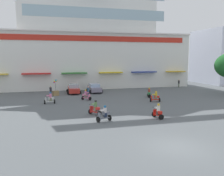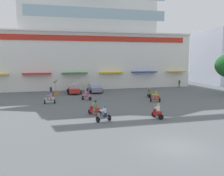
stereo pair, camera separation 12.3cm
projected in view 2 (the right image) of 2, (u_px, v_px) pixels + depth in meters
The scene contains 15 objects.
ground_plane at pixel (120, 108), 28.31m from camera, with size 128.00×128.00×0.00m, color #595F62.
colonial_building at pixel (88, 41), 49.70m from camera, with size 39.51×17.83×21.25m.
parked_car_0 at pixel (74, 89), 39.81m from camera, with size 2.43×4.45×1.54m.
parked_car_1 at pixel (95, 88), 40.87m from camera, with size 2.41×4.35×1.49m.
scooter_rider_0 at pixel (158, 112), 23.39m from camera, with size 0.64×1.51×1.50m.
scooter_rider_2 at pixel (86, 96), 33.47m from camera, with size 1.34×1.30×1.50m.
scooter_rider_3 at pixel (149, 93), 35.82m from camera, with size 0.88×1.39×1.48m.
scooter_rider_4 at pixel (155, 97), 32.14m from camera, with size 1.44×0.85×1.47m.
scooter_rider_5 at pixel (50, 99), 30.82m from camera, with size 1.42×0.66×1.55m.
scooter_rider_6 at pixel (104, 115), 22.26m from camera, with size 1.48×0.92×1.51m.
scooter_rider_7 at pixel (95, 109), 24.76m from camera, with size 1.24×1.53×1.59m.
pedestrian_0 at pixel (179, 83), 47.68m from camera, with size 0.37×0.37×1.59m.
pedestrian_1 at pixel (89, 91), 36.29m from camera, with size 0.44×0.44×1.63m.
pedestrian_2 at pixel (51, 90), 36.90m from camera, with size 0.42×0.42×1.57m.
balloon_vendor_cart at pixel (56, 90), 37.44m from camera, with size 1.04×0.85×2.55m.
Camera 2 is at (-7.97, -13.64, 5.88)m, focal length 38.48 mm.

